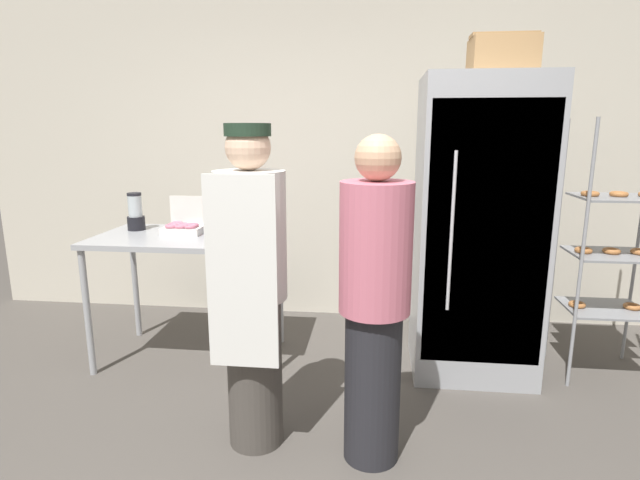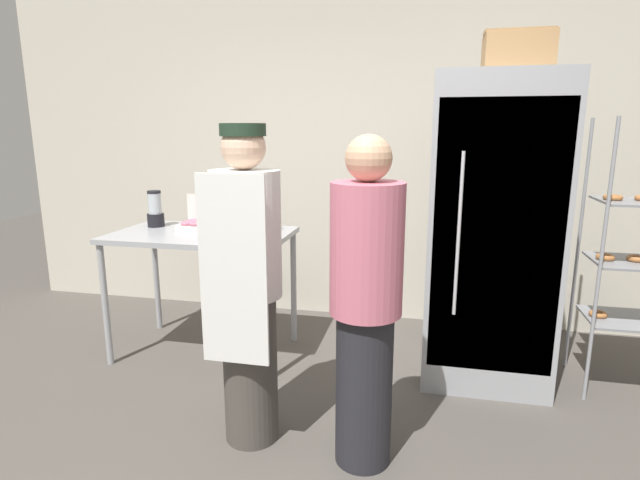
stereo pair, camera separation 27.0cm
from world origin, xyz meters
TOP-DOWN VIEW (x-y plane):
  - back_wall at (0.00, 2.44)m, footprint 6.40×0.12m
  - refrigerator at (0.93, 1.44)m, footprint 0.78×0.70m
  - baking_rack at (1.79, 1.48)m, footprint 0.56×0.48m
  - prep_counter at (-1.01, 1.39)m, footprint 1.24×0.74m
  - donut_box at (-1.06, 1.44)m, footprint 0.27×0.21m
  - blender_pitcher at (-1.44, 1.53)m, footprint 0.12×0.12m
  - binder_stack at (-0.67, 1.49)m, footprint 0.31×0.23m
  - cardboard_storage_box at (1.00, 1.41)m, footprint 0.38×0.29m
  - person_baker at (-0.32, 0.46)m, footprint 0.35×0.36m
  - person_customer at (0.28, 0.40)m, footprint 0.34×0.34m

SIDE VIEW (x-z plane):
  - prep_counter at x=-1.01m, z-range 0.36..1.26m
  - person_customer at x=0.28m, z-range 0.02..1.61m
  - baking_rack at x=1.79m, z-range 0.00..1.68m
  - person_baker at x=-0.32m, z-range 0.03..1.67m
  - donut_box at x=-1.06m, z-range 0.82..1.07m
  - refrigerator at x=0.93m, z-range 0.00..1.94m
  - binder_stack at x=-0.67m, z-range 0.90..1.06m
  - blender_pitcher at x=-1.44m, z-range 0.88..1.15m
  - back_wall at x=0.00m, z-range 0.00..2.91m
  - cardboard_storage_box at x=1.00m, z-range 1.93..2.16m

